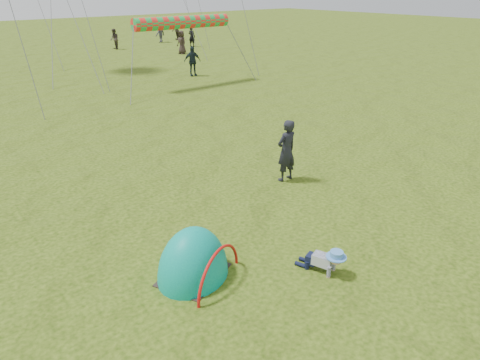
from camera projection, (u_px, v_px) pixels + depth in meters
ground at (299, 255)px, 8.47m from camera, size 140.00×140.00×0.00m
crawling_toddler at (326, 260)px, 7.89m from camera, size 0.67×0.80×0.52m
popup_tent at (193, 275)px, 7.90m from camera, size 1.85×1.72×1.92m
standing_adult at (286, 151)px, 11.42m from camera, size 0.62×0.41×1.70m
crowd_person_2 at (192, 61)px, 24.85m from camera, size 1.06×0.68×1.68m
crowd_person_7 at (176, 30)px, 41.22m from camera, size 0.99×1.08×1.78m
crowd_person_9 at (160, 33)px, 39.47m from camera, size 1.23×0.94×1.69m
crowd_person_10 at (182, 42)px, 32.85m from camera, size 0.68×0.92×1.72m
crowd_person_12 at (192, 37)px, 36.84m from camera, size 0.63×0.71×1.65m
crowd_person_13 at (114, 39)px, 35.20m from camera, size 0.68×0.84×1.63m
rainbow_tube_kite at (182, 22)px, 21.58m from camera, size 5.39×0.64×0.64m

